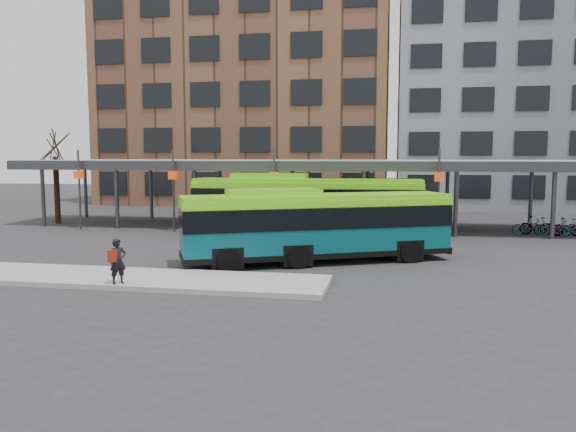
% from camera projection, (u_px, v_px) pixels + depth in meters
% --- Properties ---
extents(ground, '(120.00, 120.00, 0.00)m').
position_uv_depth(ground, '(298.00, 270.00, 21.87)').
color(ground, '#28282B').
rests_on(ground, ground).
extents(boarding_island, '(14.00, 3.00, 0.18)m').
position_uv_depth(boarding_island, '(132.00, 278.00, 19.92)').
color(boarding_island, gray).
rests_on(boarding_island, ground).
extents(canopy, '(40.00, 6.53, 4.80)m').
position_uv_depth(canopy, '(332.00, 164.00, 34.04)').
color(canopy, '#999B9E').
rests_on(canopy, ground).
extents(tree, '(1.64, 1.64, 5.60)m').
position_uv_depth(tree, '(57.00, 187.00, 36.60)').
color(tree, black).
rests_on(tree, ground).
extents(building_brick, '(26.00, 14.00, 22.00)m').
position_uv_depth(building_brick, '(250.00, 87.00, 53.79)').
color(building_brick, brown).
rests_on(building_brick, ground).
extents(building_grey, '(24.00, 14.00, 20.00)m').
position_uv_depth(building_grey, '(538.00, 92.00, 49.18)').
color(building_grey, slate).
rests_on(building_grey, ground).
extents(bus_front, '(11.15, 6.90, 3.09)m').
position_uv_depth(bus_front, '(316.00, 224.00, 23.31)').
color(bus_front, '#074A52').
rests_on(bus_front, ground).
extents(bus_rear, '(12.66, 3.25, 3.46)m').
position_uv_depth(bus_rear, '(306.00, 203.00, 31.23)').
color(bus_rear, '#074A52').
rests_on(bus_rear, ground).
extents(pedestrian, '(0.64, 0.65, 1.52)m').
position_uv_depth(pedestrian, '(118.00, 261.00, 18.63)').
color(pedestrian, black).
rests_on(pedestrian, boarding_island).
extents(bike_rack, '(4.22, 1.23, 1.05)m').
position_uv_depth(bike_rack, '(553.00, 227.00, 31.16)').
color(bike_rack, slate).
rests_on(bike_rack, ground).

